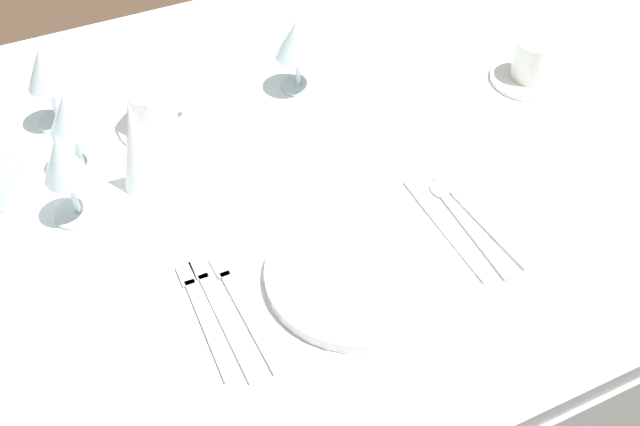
{
  "coord_description": "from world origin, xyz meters",
  "views": [
    {
      "loc": [
        -0.39,
        -0.88,
        1.57
      ],
      "look_at": [
        -0.04,
        -0.15,
        0.76
      ],
      "focal_mm": 44.06,
      "sensor_mm": 36.0,
      "label": 1
    }
  ],
  "objects_px": {
    "fork_outer": "(242,306)",
    "fork_salad": "(202,314)",
    "spoon_dessert": "(469,208)",
    "wine_glass_far": "(297,41)",
    "coffee_cup_right": "(535,58)",
    "spoon_soup": "(460,216)",
    "coffee_cup_far": "(153,107)",
    "wine_glass_right": "(63,162)",
    "dinner_knife": "(448,230)",
    "napkin_folded": "(137,145)",
    "dinner_plate": "(358,274)",
    "wine_glass_centre": "(69,118)",
    "wine_glass_left": "(45,73)",
    "fork_inner": "(220,311)"
  },
  "relations": [
    {
      "from": "dinner_plate",
      "to": "wine_glass_left",
      "type": "relative_size",
      "value": 1.76
    },
    {
      "from": "fork_salad",
      "to": "spoon_soup",
      "type": "distance_m",
      "value": 0.41
    },
    {
      "from": "dinner_plate",
      "to": "coffee_cup_far",
      "type": "bearing_deg",
      "value": 108.89
    },
    {
      "from": "wine_glass_centre",
      "to": "wine_glass_left",
      "type": "distance_m",
      "value": 0.13
    },
    {
      "from": "dinner_plate",
      "to": "fork_outer",
      "type": "height_order",
      "value": "dinner_plate"
    },
    {
      "from": "wine_glass_far",
      "to": "wine_glass_centre",
      "type": "bearing_deg",
      "value": -173.09
    },
    {
      "from": "dinner_knife",
      "to": "wine_glass_far",
      "type": "height_order",
      "value": "wine_glass_far"
    },
    {
      "from": "fork_salad",
      "to": "wine_glass_centre",
      "type": "bearing_deg",
      "value": 101.16
    },
    {
      "from": "fork_outer",
      "to": "spoon_dessert",
      "type": "xyz_separation_m",
      "value": [
        0.38,
        0.03,
        0.0
      ]
    },
    {
      "from": "coffee_cup_far",
      "to": "coffee_cup_right",
      "type": "bearing_deg",
      "value": -13.85
    },
    {
      "from": "coffee_cup_far",
      "to": "wine_glass_centre",
      "type": "distance_m",
      "value": 0.15
    },
    {
      "from": "coffee_cup_right",
      "to": "napkin_folded",
      "type": "bearing_deg",
      "value": 177.49
    },
    {
      "from": "fork_salad",
      "to": "wine_glass_left",
      "type": "distance_m",
      "value": 0.51
    },
    {
      "from": "fork_outer",
      "to": "wine_glass_centre",
      "type": "bearing_deg",
      "value": 108.36
    },
    {
      "from": "spoon_soup",
      "to": "coffee_cup_far",
      "type": "relative_size",
      "value": 2.11
    },
    {
      "from": "wine_glass_centre",
      "to": "wine_glass_far",
      "type": "height_order",
      "value": "wine_glass_centre"
    },
    {
      "from": "spoon_dessert",
      "to": "napkin_folded",
      "type": "relative_size",
      "value": 1.38
    },
    {
      "from": "dinner_plate",
      "to": "spoon_soup",
      "type": "height_order",
      "value": "dinner_plate"
    },
    {
      "from": "dinner_plate",
      "to": "spoon_soup",
      "type": "relative_size",
      "value": 1.19
    },
    {
      "from": "wine_glass_far",
      "to": "napkin_folded",
      "type": "relative_size",
      "value": 0.84
    },
    {
      "from": "napkin_folded",
      "to": "wine_glass_left",
      "type": "bearing_deg",
      "value": 111.56
    },
    {
      "from": "fork_outer",
      "to": "wine_glass_far",
      "type": "relative_size",
      "value": 1.58
    },
    {
      "from": "fork_outer",
      "to": "spoon_dessert",
      "type": "distance_m",
      "value": 0.38
    },
    {
      "from": "spoon_soup",
      "to": "wine_glass_right",
      "type": "height_order",
      "value": "wine_glass_right"
    },
    {
      "from": "fork_outer",
      "to": "dinner_knife",
      "type": "bearing_deg",
      "value": -0.08
    },
    {
      "from": "spoon_soup",
      "to": "wine_glass_right",
      "type": "bearing_deg",
      "value": 153.64
    },
    {
      "from": "fork_outer",
      "to": "fork_salad",
      "type": "distance_m",
      "value": 0.05
    },
    {
      "from": "spoon_dessert",
      "to": "wine_glass_far",
      "type": "relative_size",
      "value": 1.64
    },
    {
      "from": "dinner_plate",
      "to": "spoon_dessert",
      "type": "height_order",
      "value": "dinner_plate"
    },
    {
      "from": "spoon_soup",
      "to": "wine_glass_left",
      "type": "height_order",
      "value": "wine_glass_left"
    },
    {
      "from": "coffee_cup_far",
      "to": "wine_glass_far",
      "type": "distance_m",
      "value": 0.27
    },
    {
      "from": "napkin_folded",
      "to": "dinner_plate",
      "type": "bearing_deg",
      "value": -56.01
    },
    {
      "from": "dinner_knife",
      "to": "spoon_dessert",
      "type": "height_order",
      "value": "spoon_dessert"
    },
    {
      "from": "spoon_dessert",
      "to": "coffee_cup_far",
      "type": "bearing_deg",
      "value": 132.96
    },
    {
      "from": "coffee_cup_right",
      "to": "spoon_soup",
      "type": "bearing_deg",
      "value": -141.9
    },
    {
      "from": "coffee_cup_right",
      "to": "wine_glass_centre",
      "type": "xyz_separation_m",
      "value": [
        -0.79,
        0.11,
        0.05
      ]
    },
    {
      "from": "fork_salad",
      "to": "dinner_plate",
      "type": "bearing_deg",
      "value": -8.55
    },
    {
      "from": "spoon_soup",
      "to": "wine_glass_centre",
      "type": "bearing_deg",
      "value": 143.5
    },
    {
      "from": "fork_outer",
      "to": "napkin_folded",
      "type": "xyz_separation_m",
      "value": [
        -0.05,
        0.29,
        0.08
      ]
    },
    {
      "from": "fork_salad",
      "to": "spoon_dessert",
      "type": "height_order",
      "value": "spoon_dessert"
    },
    {
      "from": "dinner_knife",
      "to": "wine_glass_centre",
      "type": "bearing_deg",
      "value": 140.17
    },
    {
      "from": "wine_glass_centre",
      "to": "wine_glass_right",
      "type": "xyz_separation_m",
      "value": [
        -0.03,
        -0.1,
        0.0
      ]
    },
    {
      "from": "spoon_dessert",
      "to": "wine_glass_far",
      "type": "height_order",
      "value": "wine_glass_far"
    },
    {
      "from": "coffee_cup_far",
      "to": "wine_glass_right",
      "type": "distance_m",
      "value": 0.23
    },
    {
      "from": "coffee_cup_right",
      "to": "wine_glass_far",
      "type": "distance_m",
      "value": 0.42
    },
    {
      "from": "spoon_soup",
      "to": "fork_outer",
      "type": "bearing_deg",
      "value": -177.15
    },
    {
      "from": "fork_inner",
      "to": "napkin_folded",
      "type": "relative_size",
      "value": 1.38
    },
    {
      "from": "dinner_plate",
      "to": "wine_glass_right",
      "type": "relative_size",
      "value": 1.68
    },
    {
      "from": "wine_glass_right",
      "to": "wine_glass_far",
      "type": "distance_m",
      "value": 0.46
    },
    {
      "from": "wine_glass_centre",
      "to": "coffee_cup_right",
      "type": "bearing_deg",
      "value": -8.25
    }
  ]
}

